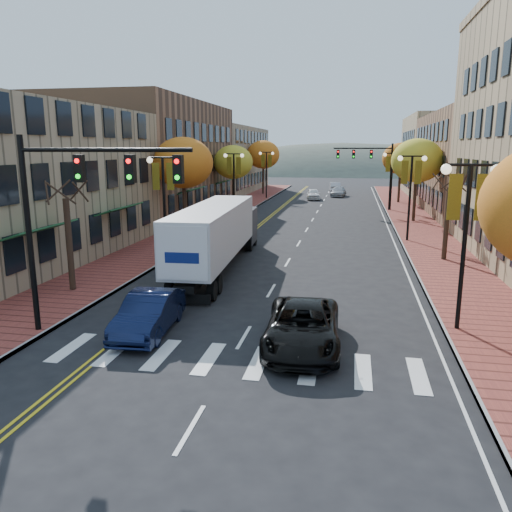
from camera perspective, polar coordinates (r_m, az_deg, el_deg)
The scene contains 28 objects.
ground at distance 14.36m, azimuth -4.92°, elevation -15.01°, with size 200.00×200.00×0.00m, color black.
sidewalk_left at distance 46.94m, azimuth -4.71°, elevation 4.29°, with size 4.00×85.00×0.15m, color brown.
sidewalk_right at distance 45.54m, azimuth 17.71°, elevation 3.50°, with size 4.00×85.00×0.15m, color brown.
building_left_mid at distance 52.47m, azimuth -12.36°, elevation 10.84°, with size 12.00×24.00×11.00m, color brown.
building_left_far at distance 76.11m, azimuth -4.81°, elevation 10.88°, with size 12.00×26.00×9.50m, color #9E8966.
building_right_mid at distance 56.29m, azimuth 26.72°, elevation 9.40°, with size 15.00×24.00×10.00m, color brown.
building_right_far at distance 77.70m, azimuth 22.44°, elevation 10.59°, with size 15.00×20.00×11.00m, color #9E8966.
tree_left_a at distance 24.23m, azimuth -20.55°, elevation 1.22°, with size 0.28×0.28×4.20m.
tree_left_b at distance 38.39m, azimuth -8.31°, elevation 10.48°, with size 4.48×4.48×7.21m.
tree_left_c at distance 53.77m, azimuth -2.62°, elevation 10.66°, with size 4.16×4.16×6.69m.
tree_left_d at distance 71.38m, azimuth 0.83°, elevation 11.51°, with size 4.61×4.61×7.42m.
tree_right_b at distance 31.03m, azimuth 20.94°, elevation 3.47°, with size 0.28×0.28×4.20m.
tree_right_c at distance 46.58m, azimuth 17.94°, elevation 10.32°, with size 4.48×4.48×7.21m.
tree_right_d at distance 62.50m, azimuth 16.22°, elevation 10.64°, with size 4.35×4.35×7.00m.
lamp_left_b at distance 30.43m, azimuth -10.52°, elevation 7.79°, with size 1.96×0.36×6.05m.
lamp_left_c at distance 47.62m, azimuth -2.54°, elevation 9.53°, with size 1.96×0.36×6.05m.
lamp_left_d at distance 65.24m, azimuth 1.20°, elevation 10.28°, with size 1.96×0.36×6.05m.
lamp_right_a at distance 18.80m, azimuth 22.96°, elevation 4.35°, with size 1.96×0.36×6.05m.
lamp_right_b at distance 36.53m, azimuth 17.28°, elevation 8.17°, with size 1.96×0.36×6.05m.
lamp_right_c at distance 54.44m, azimuth 15.30°, elevation 9.46°, with size 1.96×0.36×6.05m.
traffic_mast_near at distance 17.82m, azimuth -19.79°, elevation 6.25°, with size 6.10×0.35×7.00m.
traffic_mast_far at distance 54.31m, azimuth 13.17°, elevation 10.23°, with size 6.10×0.34×7.00m.
semi_truck at distance 27.33m, azimuth -4.30°, elevation 2.85°, with size 3.05×14.53×3.61m.
navy_sedan at distance 18.49m, azimuth -12.15°, elevation -6.43°, with size 1.54×4.43×1.46m, color black.
black_suv at distance 16.86m, azimuth 5.33°, elevation -8.04°, with size 2.43×5.27×1.46m, color black.
car_far_white at distance 65.26m, azimuth 6.56°, elevation 7.04°, with size 1.64×4.07×1.39m, color white.
car_far_silver at distance 69.96m, azimuth 9.38°, elevation 7.27°, with size 1.82×4.47×1.30m, color #A0A1A7.
car_far_oncoming at distance 77.33m, azimuth 9.00°, elevation 7.79°, with size 1.49×4.27×1.41m, color #B3B3BB.
Camera 1 is at (3.59, -12.25, 6.57)m, focal length 35.00 mm.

